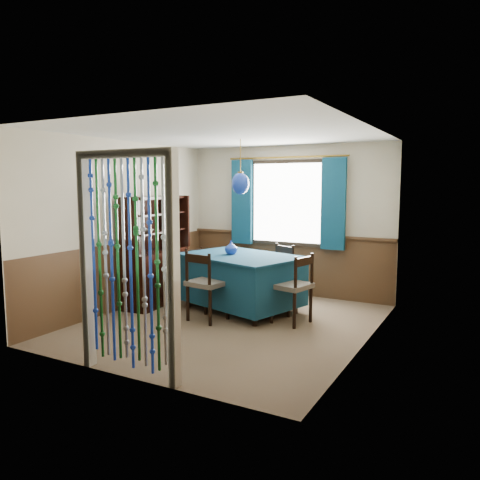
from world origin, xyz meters
The scene contains 22 objects.
floor centered at (0.00, 0.00, 0.00)m, with size 4.00×4.00×0.00m, color brown.
ceiling centered at (0.00, 0.00, 2.50)m, with size 4.00×4.00×0.00m, color silver.
wall_back centered at (0.00, 2.00, 1.25)m, with size 3.60×3.60×0.00m, color beige.
wall_front centered at (0.00, -2.00, 1.25)m, with size 3.60×3.60×0.00m, color beige.
wall_left centered at (-1.80, 0.00, 1.25)m, with size 4.00×4.00×0.00m, color beige.
wall_right centered at (1.80, 0.00, 1.25)m, with size 4.00×4.00×0.00m, color beige.
wainscot_back centered at (0.00, 1.99, 0.50)m, with size 3.60×3.60×0.00m, color #4A301C.
wainscot_front centered at (0.00, -1.99, 0.50)m, with size 3.60×3.60×0.00m, color #4A301C.
wainscot_left centered at (-1.79, 0.00, 0.50)m, with size 4.00×4.00×0.00m, color #4A301C.
wainscot_right centered at (1.79, 0.00, 0.50)m, with size 4.00×4.00×0.00m, color #4A301C.
window centered at (0.00, 1.95, 1.55)m, with size 1.32×0.12×1.42m, color black.
doorway centered at (0.00, -1.94, 1.05)m, with size 1.16×0.12×2.18m, color silver, non-canonical shape.
dining_table centered at (-0.19, 0.67, 0.47)m, with size 1.98×1.62×0.83m.
chair_near centered at (-0.34, -0.03, 0.51)m, with size 0.53×0.52×0.97m.
chair_far centered at (0.09, 1.39, 0.48)m, with size 0.58×0.57×0.91m.
chair_left centered at (-1.12, 1.00, 0.44)m, with size 0.48×0.50×0.82m.
chair_right centered at (0.75, 0.43, 0.50)m, with size 0.54×0.55×0.94m.
sideboard centered at (-1.56, 0.41, 0.59)m, with size 0.57×1.32×1.68m.
pendant_lamp centered at (-0.19, 0.67, 1.87)m, with size 0.25×0.25×0.79m.
vase_table centered at (-0.35, 0.69, 0.92)m, with size 0.18×0.18×0.18m, color #163399.
bowl_shelf centered at (-1.50, 0.17, 1.17)m, with size 0.20×0.20×0.05m, color beige.
vase_sideboard centered at (-1.50, 0.67, 0.94)m, with size 0.20×0.20×0.20m, color beige.
Camera 1 is at (3.04, -5.29, 1.86)m, focal length 35.00 mm.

